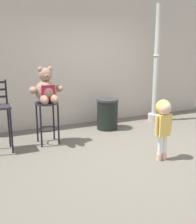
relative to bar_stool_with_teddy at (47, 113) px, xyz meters
The scene contains 7 objects.
ground_plane 1.76m from the bar_stool_with_teddy, 44.32° to the right, with size 24.00×24.00×0.00m, color #5F5A4F.
building_wall 2.01m from the bar_stool_with_teddy, 44.94° to the left, with size 6.95×0.30×3.37m, color #B7AC9F.
bar_stool_with_teddy is the anchor object (origin of this frame).
teddy_bear 0.46m from the bar_stool_with_teddy, 90.00° to the right, with size 0.62×0.55×0.64m.
child_walking 2.12m from the bar_stool_with_teddy, 46.52° to the right, with size 0.31×0.25×0.99m.
trash_bin 1.49m from the bar_stool_with_teddy, 13.92° to the left, with size 0.49×0.49×0.68m.
lamppost 2.84m from the bar_stool_with_teddy, ahead, with size 0.29×0.29×2.72m.
Camera 1 is at (-2.39, -3.69, 1.79)m, focal length 43.74 mm.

